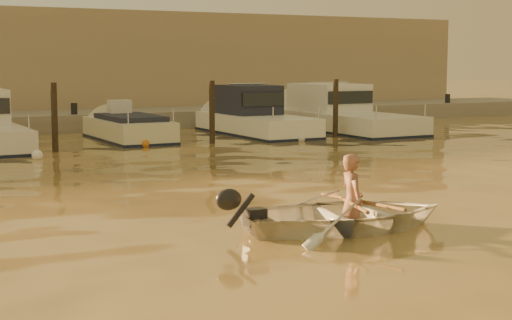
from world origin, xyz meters
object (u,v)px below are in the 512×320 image
moored_boat_3 (128,134)px  moored_boat_4 (256,117)px  person (352,201)px  dinghy (346,215)px  moored_boat_5 (340,114)px

moored_boat_3 → moored_boat_4: size_ratio=0.80×
person → moored_boat_3: bearing=4.5°
moored_boat_4 → dinghy: bearing=-112.8°
person → moored_boat_3: person is taller
dinghy → person: bearing=-90.0°
dinghy → moored_boat_4: (6.30, 14.99, 0.41)m
dinghy → moored_boat_3: moored_boat_3 is taller
person → moored_boat_3: 15.07m
moored_boat_4 → person: bearing=-112.4°
moored_boat_5 → moored_boat_3: bearing=180.0°
moored_boat_5 → dinghy: bearing=-123.5°
dinghy → moored_boat_4: 16.26m
moored_boat_3 → moored_boat_5: (8.39, 0.00, 0.40)m
moored_boat_4 → moored_boat_5: bearing=0.0°
dinghy → moored_boat_3: size_ratio=0.61×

